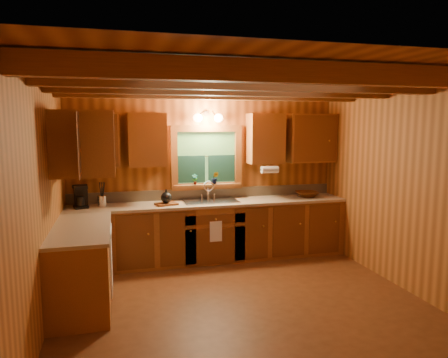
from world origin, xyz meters
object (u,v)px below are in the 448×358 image
object	(u,v)px
sink	(211,204)
coffee_maker	(81,196)
wicker_basket	(307,194)
cutting_board	(166,204)

from	to	relation	value
sink	coffee_maker	distance (m)	1.88
sink	coffee_maker	world-z (taller)	coffee_maker
sink	wicker_basket	xyz separation A→B (m)	(1.60, -0.00, 0.09)
sink	cutting_board	distance (m)	0.69
sink	coffee_maker	size ratio (longest dim) A/B	2.56
sink	wicker_basket	distance (m)	1.60
coffee_maker	cutting_board	bearing A→B (deg)	-20.14
cutting_board	coffee_maker	bearing A→B (deg)	159.80
sink	wicker_basket	bearing A→B (deg)	-0.08
wicker_basket	sink	bearing A→B (deg)	179.92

